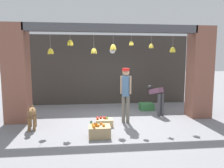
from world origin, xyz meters
TOP-DOWN VIEW (x-y plane):
  - ground_plane at (0.00, 0.00)m, footprint 60.00×60.00m
  - shop_back_wall at (0.00, 2.75)m, footprint 7.29×0.12m
  - shop_pillar_left at (-3.00, 0.30)m, footprint 0.70×0.60m
  - shop_pillar_right at (3.00, 0.30)m, footprint 0.70×0.60m
  - storefront_awning at (-0.01, 0.12)m, footprint 5.39×0.28m
  - dog at (-2.36, -0.49)m, footprint 0.33×0.82m
  - shopkeeper at (0.37, -0.16)m, footprint 0.33×0.30m
  - worker_stooping at (1.64, 0.67)m, footprint 0.44×0.76m
  - fruit_crate_oranges at (-0.49, -1.26)m, footprint 0.55×0.42m
  - fruit_crate_apples at (-0.32, -0.42)m, footprint 0.50×0.34m
  - produce_box_green at (1.47, 1.39)m, footprint 0.54×0.43m
  - water_bottle at (-0.70, -0.81)m, footprint 0.07×0.07m
  - wall_clock at (0.25, 2.67)m, footprint 0.27×0.03m

SIDE VIEW (x-z plane):
  - ground_plane at x=0.00m, z-range 0.00..0.00m
  - fruit_crate_apples at x=-0.32m, z-range -0.02..0.25m
  - water_bottle at x=-0.70m, z-range -0.01..0.27m
  - produce_box_green at x=1.47m, z-range 0.00..0.27m
  - fruit_crate_oranges at x=-0.49m, z-range -0.02..0.32m
  - dog at x=-2.36m, z-range 0.12..0.78m
  - worker_stooping at x=1.64m, z-range 0.16..1.18m
  - shopkeeper at x=0.37m, z-range 0.16..1.87m
  - shop_back_wall at x=0.00m, z-range 0.00..3.05m
  - shop_pillar_left at x=-3.00m, z-range 0.00..3.05m
  - shop_pillar_right at x=3.00m, z-range 0.00..3.05m
  - wall_clock at x=0.25m, z-range 2.24..2.52m
  - storefront_awning at x=-0.01m, z-range 2.41..3.35m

